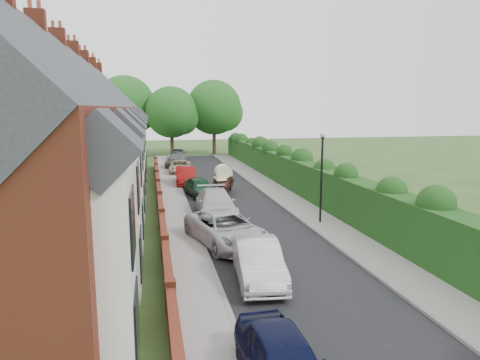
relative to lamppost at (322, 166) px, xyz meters
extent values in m
plane|color=#2D4C1E|center=(-3.40, -4.00, -3.30)|extent=(140.00, 140.00, 0.00)
cube|color=black|center=(-3.90, 7.00, -3.29)|extent=(6.00, 58.00, 0.02)
cube|color=gray|center=(0.20, 7.00, -3.24)|extent=(2.20, 58.00, 0.12)
cube|color=gray|center=(-7.75, 7.00, -3.24)|extent=(1.70, 58.00, 0.12)
cube|color=gray|center=(-0.85, 7.00, -3.23)|extent=(0.18, 58.00, 0.13)
cube|color=gray|center=(-6.95, 7.00, -3.23)|extent=(0.18, 58.00, 0.13)
cube|color=#193A12|center=(2.00, 7.00, -2.05)|extent=(1.50, 58.00, 2.50)
cube|color=brown|center=(-14.40, 6.00, -0.05)|extent=(8.00, 40.00, 6.50)
cube|color=#26292D|center=(-14.40, 6.00, 3.20)|extent=(8.00, 40.20, 8.00)
cube|color=silver|center=(-10.05, -12.10, -0.70)|extent=(0.70, 2.40, 5.20)
cube|color=black|center=(-9.68, -12.10, -1.90)|extent=(0.06, 1.80, 1.60)
cube|color=black|center=(-9.68, -12.10, 0.50)|extent=(0.06, 1.80, 1.60)
cube|color=#26292D|center=(-10.20, -12.10, 2.30)|extent=(1.70, 2.60, 1.70)
cube|color=#3F2D2D|center=(-10.36, -10.00, -2.25)|extent=(0.08, 0.90, 2.10)
cube|color=silver|center=(-10.35, -10.10, 1.10)|extent=(0.12, 1.20, 1.60)
cube|color=silver|center=(-10.05, -7.10, -0.70)|extent=(0.70, 2.40, 5.20)
cube|color=black|center=(-9.68, -7.10, -1.90)|extent=(0.06, 1.80, 1.60)
cube|color=black|center=(-9.68, -7.10, 0.50)|extent=(0.06, 1.80, 1.60)
cube|color=#26292D|center=(-10.20, -7.10, 2.30)|extent=(1.70, 2.60, 1.70)
cube|color=#3F2D2D|center=(-10.36, -5.00, -2.25)|extent=(0.08, 0.90, 2.10)
cube|color=silver|center=(-10.35, -5.10, 1.10)|extent=(0.12, 1.20, 1.60)
cube|color=silver|center=(-10.05, -2.10, -0.70)|extent=(0.70, 2.40, 5.20)
cube|color=black|center=(-9.68, -2.10, -1.90)|extent=(0.06, 1.80, 1.60)
cube|color=black|center=(-9.68, -2.10, 0.50)|extent=(0.06, 1.80, 1.60)
cube|color=#26292D|center=(-10.20, -2.10, 2.30)|extent=(1.70, 2.60, 1.70)
cube|color=#3F2D2D|center=(-10.36, 0.00, -2.25)|extent=(0.08, 0.90, 2.10)
cube|color=silver|center=(-10.35, -0.10, 1.10)|extent=(0.12, 1.20, 1.60)
cube|color=silver|center=(-10.05, 2.90, -0.70)|extent=(0.70, 2.40, 5.20)
cube|color=black|center=(-9.68, 2.90, -1.90)|extent=(0.06, 1.80, 1.60)
cube|color=black|center=(-9.68, 2.90, 0.50)|extent=(0.06, 1.80, 1.60)
cube|color=#26292D|center=(-10.20, 2.90, 2.30)|extent=(1.70, 2.60, 1.70)
cube|color=#3F2D2D|center=(-10.36, 5.00, -2.25)|extent=(0.08, 0.90, 2.10)
cube|color=silver|center=(-10.35, 4.90, 1.10)|extent=(0.12, 1.20, 1.60)
cube|color=silver|center=(-10.05, 7.90, -0.70)|extent=(0.70, 2.40, 5.20)
cube|color=black|center=(-9.68, 7.90, -1.90)|extent=(0.06, 1.80, 1.60)
cube|color=black|center=(-9.68, 7.90, 0.50)|extent=(0.06, 1.80, 1.60)
cube|color=#26292D|center=(-10.20, 7.90, 2.30)|extent=(1.70, 2.60, 1.70)
cube|color=#3F2D2D|center=(-10.36, 10.00, -2.25)|extent=(0.08, 0.90, 2.10)
cube|color=silver|center=(-10.35, 9.90, 1.10)|extent=(0.12, 1.20, 1.60)
cube|color=silver|center=(-10.05, 12.90, -0.70)|extent=(0.70, 2.40, 5.20)
cube|color=black|center=(-9.68, 12.90, -1.90)|extent=(0.06, 1.80, 1.60)
cube|color=black|center=(-9.68, 12.90, 0.50)|extent=(0.06, 1.80, 1.60)
cube|color=#26292D|center=(-10.20, 12.90, 2.30)|extent=(1.70, 2.60, 1.70)
cube|color=#3F2D2D|center=(-10.36, 15.00, -2.25)|extent=(0.08, 0.90, 2.10)
cube|color=silver|center=(-10.35, 14.90, 1.10)|extent=(0.12, 1.20, 1.60)
cube|color=silver|center=(-10.05, 17.90, -0.70)|extent=(0.70, 2.40, 5.20)
cube|color=black|center=(-9.68, 17.90, -1.90)|extent=(0.06, 1.80, 1.60)
cube|color=black|center=(-9.68, 17.90, 0.50)|extent=(0.06, 1.80, 1.60)
cube|color=#26292D|center=(-10.20, 17.90, 2.30)|extent=(1.70, 2.60, 1.70)
cube|color=#3F2D2D|center=(-10.36, 20.00, -2.25)|extent=(0.08, 0.90, 2.10)
cube|color=silver|center=(-10.35, 19.90, 1.10)|extent=(0.12, 1.20, 1.60)
cube|color=silver|center=(-10.05, 22.90, -0.70)|extent=(0.70, 2.40, 5.20)
cube|color=black|center=(-9.68, 22.90, -1.90)|extent=(0.06, 1.80, 1.60)
cube|color=black|center=(-9.68, 22.90, 0.50)|extent=(0.06, 1.80, 1.60)
cube|color=#26292D|center=(-10.20, 22.90, 2.30)|extent=(1.70, 2.60, 1.70)
cube|color=#3F2D2D|center=(-10.36, 25.00, -2.25)|extent=(0.08, 0.90, 2.10)
cube|color=silver|center=(-10.35, 24.90, 1.10)|extent=(0.12, 1.20, 1.60)
cube|color=brown|center=(-14.40, -4.00, 7.00)|extent=(0.90, 0.50, 1.60)
cube|color=brown|center=(-14.40, 1.00, 7.00)|extent=(0.90, 0.50, 1.60)
cylinder|color=brown|center=(-14.60, 1.00, 7.95)|extent=(0.20, 0.20, 0.50)
cylinder|color=brown|center=(-14.20, 1.00, 7.95)|extent=(0.20, 0.20, 0.50)
cube|color=brown|center=(-14.40, 6.00, 7.00)|extent=(0.90, 0.50, 1.60)
cylinder|color=brown|center=(-14.60, 6.00, 7.95)|extent=(0.20, 0.20, 0.50)
cylinder|color=brown|center=(-14.20, 6.00, 7.95)|extent=(0.20, 0.20, 0.50)
cube|color=brown|center=(-14.40, 11.00, 7.00)|extent=(0.90, 0.50, 1.60)
cylinder|color=brown|center=(-14.60, 11.00, 7.95)|extent=(0.20, 0.20, 0.50)
cylinder|color=brown|center=(-14.20, 11.00, 7.95)|extent=(0.20, 0.20, 0.50)
cube|color=brown|center=(-14.40, 16.00, 7.00)|extent=(0.90, 0.50, 1.60)
cylinder|color=brown|center=(-14.60, 16.00, 7.95)|extent=(0.20, 0.20, 0.50)
cylinder|color=brown|center=(-14.20, 16.00, 7.95)|extent=(0.20, 0.20, 0.50)
cube|color=brown|center=(-14.40, 21.00, 7.00)|extent=(0.90, 0.50, 1.60)
cylinder|color=brown|center=(-14.60, 21.00, 7.95)|extent=(0.20, 0.20, 0.50)
cylinder|color=brown|center=(-14.20, 21.00, 7.95)|extent=(0.20, 0.20, 0.50)
cube|color=brown|center=(-14.40, 26.00, 7.00)|extent=(0.90, 0.50, 1.60)
cylinder|color=brown|center=(-14.60, 26.00, 7.95)|extent=(0.20, 0.20, 0.50)
cylinder|color=brown|center=(-14.20, 26.00, 7.95)|extent=(0.20, 0.20, 0.50)
cube|color=brown|center=(-8.75, -11.50, -2.85)|extent=(0.30, 4.70, 0.90)
cube|color=brown|center=(-8.75, -6.50, -2.85)|extent=(0.30, 4.70, 0.90)
cube|color=brown|center=(-8.75, -1.50, -2.85)|extent=(0.30, 4.70, 0.90)
cube|color=brown|center=(-8.75, 3.50, -2.85)|extent=(0.30, 4.70, 0.90)
cube|color=brown|center=(-8.75, 8.50, -2.85)|extent=(0.30, 4.70, 0.90)
cube|color=brown|center=(-8.75, 13.50, -2.85)|extent=(0.30, 4.70, 0.90)
cube|color=brown|center=(-8.75, 18.50, -2.85)|extent=(0.30, 4.70, 0.90)
cube|color=brown|center=(-8.75, 23.50, -2.85)|extent=(0.30, 4.70, 0.90)
cube|color=brown|center=(-8.75, -9.00, -2.75)|extent=(0.35, 0.35, 1.10)
cube|color=brown|center=(-8.75, -4.00, -2.75)|extent=(0.35, 0.35, 1.10)
cube|color=brown|center=(-8.75, 1.00, -2.75)|extent=(0.35, 0.35, 1.10)
cube|color=brown|center=(-8.75, 6.00, -2.75)|extent=(0.35, 0.35, 1.10)
cube|color=brown|center=(-8.75, 11.00, -2.75)|extent=(0.35, 0.35, 1.10)
cube|color=brown|center=(-8.75, 16.00, -2.75)|extent=(0.35, 0.35, 1.10)
cube|color=brown|center=(-8.75, 21.00, -2.75)|extent=(0.35, 0.35, 1.10)
cube|color=brown|center=(-8.75, 26.00, -2.75)|extent=(0.35, 0.35, 1.10)
cylinder|color=black|center=(0.00, 0.00, -0.90)|extent=(0.12, 0.12, 4.80)
cylinder|color=black|center=(0.00, 0.00, 1.55)|extent=(0.20, 0.20, 0.10)
sphere|color=silver|center=(0.00, 0.00, 1.70)|extent=(0.32, 0.32, 0.32)
cylinder|color=#332316|center=(-6.40, 36.00, -0.92)|extent=(0.50, 0.50, 4.75)
sphere|color=#184818|center=(-6.40, 36.00, 2.59)|extent=(6.80, 6.80, 6.80)
sphere|color=#184818|center=(-5.04, 36.30, 1.93)|extent=(4.76, 4.76, 4.76)
cylinder|color=#332316|center=(-0.40, 38.00, -0.67)|extent=(0.50, 0.50, 5.25)
sphere|color=#184818|center=(-0.40, 38.00, 3.21)|extent=(7.60, 7.60, 7.60)
sphere|color=#184818|center=(1.12, 38.30, 2.48)|extent=(5.32, 5.32, 5.32)
cylinder|color=#332316|center=(-12.40, 39.00, -0.55)|extent=(0.50, 0.50, 5.50)
sphere|color=#184818|center=(-12.40, 39.00, 3.52)|extent=(8.00, 8.00, 8.00)
sphere|color=#184818|center=(-10.80, 39.30, 2.75)|extent=(5.60, 5.60, 5.60)
imported|color=silver|center=(-5.39, -7.03, -2.54)|extent=(2.02, 4.72, 1.51)
imported|color=silver|center=(-5.83, -2.60, -2.52)|extent=(3.92, 6.08, 1.56)
imported|color=beige|center=(-5.47, 3.00, -2.52)|extent=(2.31, 5.38, 1.55)
imported|color=#103821|center=(-5.78, 8.96, -2.59)|extent=(2.27, 4.36, 1.42)
imported|color=maroon|center=(-6.40, 14.20, -2.55)|extent=(1.80, 4.63, 1.50)
imported|color=#C5B48E|center=(-6.40, 20.77, -2.65)|extent=(2.52, 4.80, 1.29)
imported|color=#56585E|center=(-6.40, 25.40, -2.54)|extent=(3.18, 5.54, 1.51)
imported|color=black|center=(-5.95, 31.00, -2.53)|extent=(1.89, 4.55, 1.54)
imported|color=#512C1E|center=(-3.81, 8.29, -2.56)|extent=(1.35, 1.91, 1.47)
cube|color=black|center=(-3.81, 10.16, -2.47)|extent=(1.17, 1.95, 0.49)
cylinder|color=beige|center=(-3.81, 10.16, -1.79)|extent=(1.27, 1.22, 1.27)
cube|color=beige|center=(-3.81, 10.16, -2.23)|extent=(1.28, 2.00, 0.04)
cylinder|color=black|center=(-4.44, 10.74, -2.86)|extent=(0.08, 0.88, 0.88)
cylinder|color=black|center=(-3.17, 10.74, -2.86)|extent=(0.08, 0.88, 0.88)
cylinder|color=black|center=(-4.15, 9.09, -2.42)|extent=(0.06, 1.75, 0.06)
cylinder|color=black|center=(-3.47, 9.09, -2.42)|extent=(0.06, 1.75, 0.06)
camera|label=1|loc=(-9.20, -21.94, 3.15)|focal=32.00mm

